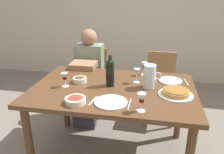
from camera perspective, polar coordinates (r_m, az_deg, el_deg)
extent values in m
plane|color=slate|center=(2.51, 0.25, -18.71)|extent=(8.00, 8.00, 0.00)
cube|color=beige|center=(4.17, 6.37, 18.21)|extent=(8.00, 0.10, 2.80)
cube|color=brown|center=(2.11, 0.29, -3.12)|extent=(1.50, 1.00, 0.04)
cylinder|color=brown|center=(2.19, -20.16, -15.18)|extent=(0.07, 0.07, 0.72)
cylinder|color=brown|center=(2.82, -11.67, -5.57)|extent=(0.07, 0.07, 0.72)
cylinder|color=brown|center=(2.65, 16.59, -7.95)|extent=(0.07, 0.07, 0.72)
cylinder|color=black|center=(2.10, -0.48, 0.37)|extent=(0.08, 0.08, 0.20)
sphere|color=black|center=(2.06, -0.49, 3.36)|extent=(0.08, 0.08, 0.08)
cylinder|color=black|center=(2.05, -0.50, 4.54)|extent=(0.03, 0.03, 0.07)
cylinder|color=black|center=(2.11, -0.48, 0.11)|extent=(0.08, 0.08, 0.07)
cylinder|color=silver|center=(2.09, 9.40, 0.15)|extent=(0.11, 0.11, 0.22)
cylinder|color=silver|center=(2.10, 9.34, -0.85)|extent=(0.10, 0.10, 0.13)
torus|color=silver|center=(2.08, 11.45, 0.29)|extent=(0.07, 0.01, 0.07)
cylinder|color=silver|center=(2.03, 15.70, -4.27)|extent=(0.30, 0.30, 0.01)
cylinder|color=#C18E47|center=(2.02, 15.77, -3.70)|extent=(0.23, 0.23, 0.03)
ellipsoid|color=#9E6028|center=(2.01, 15.83, -3.09)|extent=(0.21, 0.21, 0.02)
cylinder|color=silver|center=(1.84, -9.17, -5.85)|extent=(0.17, 0.17, 0.05)
ellipsoid|color=#B2382D|center=(1.83, -9.20, -5.40)|extent=(0.14, 0.14, 0.03)
cylinder|color=silver|center=(2.24, -8.10, -0.72)|extent=(0.13, 0.13, 0.05)
ellipsoid|color=brown|center=(2.23, -8.12, -0.34)|extent=(0.11, 0.11, 0.03)
cylinder|color=silver|center=(1.72, 7.31, -8.45)|extent=(0.06, 0.06, 0.00)
cylinder|color=silver|center=(1.71, 7.37, -7.39)|extent=(0.01, 0.01, 0.07)
cone|color=silver|center=(1.67, 7.48, -5.24)|extent=(0.07, 0.07, 0.07)
cylinder|color=#470A14|center=(1.68, 7.45, -5.87)|extent=(0.04, 0.04, 0.03)
cylinder|color=silver|center=(2.17, -11.64, -2.30)|extent=(0.06, 0.06, 0.00)
cylinder|color=silver|center=(2.15, -11.71, -1.43)|extent=(0.01, 0.01, 0.07)
cone|color=silver|center=(2.13, -11.84, 0.20)|extent=(0.06, 0.06, 0.06)
cylinder|color=#470A14|center=(2.13, -11.80, -0.25)|extent=(0.03, 0.03, 0.02)
cylinder|color=silver|center=(2.43, 8.04, 0.55)|extent=(0.06, 0.06, 0.00)
cylinder|color=silver|center=(2.41, 8.08, 1.38)|extent=(0.01, 0.01, 0.07)
cone|color=silver|center=(2.39, 8.17, 2.92)|extent=(0.07, 0.07, 0.07)
cylinder|color=#470A14|center=(2.40, 8.15, 2.50)|extent=(0.04, 0.04, 0.02)
cylinder|color=silver|center=(2.22, 6.16, -1.33)|extent=(0.06, 0.06, 0.00)
cylinder|color=silver|center=(2.21, 6.20, -0.38)|extent=(0.01, 0.01, 0.07)
cone|color=silver|center=(2.18, 6.27, 1.31)|extent=(0.06, 0.06, 0.06)
cylinder|color=silver|center=(1.82, -0.30, -6.34)|extent=(0.27, 0.27, 0.01)
cylinder|color=silver|center=(2.31, 14.48, -0.88)|extent=(0.23, 0.23, 0.01)
cube|color=silver|center=(1.86, -4.87, -6.01)|extent=(0.04, 0.16, 0.00)
cube|color=silver|center=(1.81, 4.41, -6.84)|extent=(0.01, 0.18, 0.00)
cube|color=silver|center=(2.33, 18.14, -1.21)|extent=(0.04, 0.18, 0.00)
cube|color=silver|center=(2.31, 10.76, -0.71)|extent=(0.02, 0.16, 0.00)
cube|color=olive|center=(3.05, -5.22, -1.05)|extent=(0.41, 0.41, 0.02)
cube|color=olive|center=(3.14, -4.51, 3.75)|extent=(0.36, 0.04, 0.40)
cylinder|color=olive|center=(3.04, -8.99, -6.15)|extent=(0.04, 0.04, 0.45)
cylinder|color=olive|center=(2.96, -2.67, -6.71)|extent=(0.04, 0.04, 0.45)
cylinder|color=olive|center=(3.33, -7.20, -3.51)|extent=(0.04, 0.04, 0.45)
cylinder|color=olive|center=(3.26, -1.44, -3.95)|extent=(0.04, 0.04, 0.45)
cube|color=gray|center=(2.92, -5.60, 3.38)|extent=(0.35, 0.21, 0.50)
sphere|color=#9E7051|center=(2.84, -5.85, 9.93)|extent=(0.20, 0.20, 0.20)
cube|color=#33333D|center=(2.84, -6.39, -2.60)|extent=(0.32, 0.39, 0.14)
cube|color=#33333D|center=(2.83, -6.98, -8.81)|extent=(0.28, 0.13, 0.40)
cube|color=#9E7051|center=(2.64, -7.18, 2.98)|extent=(0.30, 0.25, 0.06)
cube|color=olive|center=(2.91, 11.92, -2.52)|extent=(0.41, 0.41, 0.02)
cube|color=olive|center=(3.01, 12.33, 2.53)|extent=(0.36, 0.04, 0.40)
cylinder|color=olive|center=(2.87, 8.04, -7.88)|extent=(0.04, 0.04, 0.45)
cylinder|color=olive|center=(2.87, 14.88, -8.43)|extent=(0.04, 0.04, 0.45)
cylinder|color=olive|center=(3.17, 8.62, -4.94)|extent=(0.04, 0.04, 0.45)
cylinder|color=olive|center=(3.17, 14.77, -5.44)|extent=(0.04, 0.04, 0.45)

